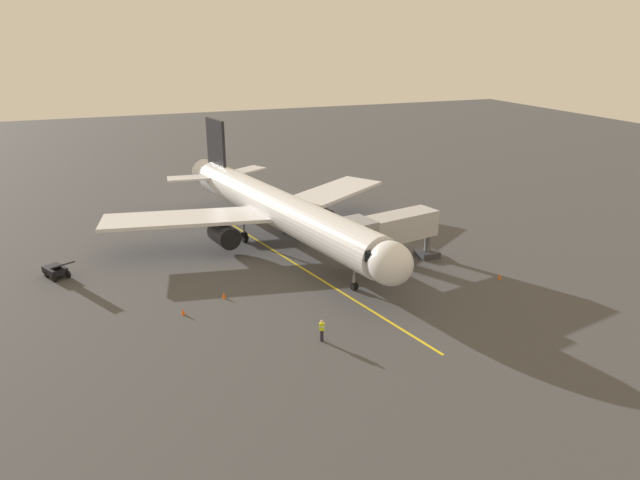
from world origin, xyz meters
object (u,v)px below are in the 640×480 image
(belt_loader_near_nose, at_px, (56,270))
(safety_cone_nose_right, at_px, (224,295))
(safety_cone_nose_left, at_px, (183,311))
(jet_bridge, at_px, (385,231))
(ground_crew_marshaller, at_px, (322,330))
(safety_cone_wing_port, at_px, (500,276))
(airplane, at_px, (277,209))

(belt_loader_near_nose, bearing_deg, safety_cone_nose_right, 143.35)
(safety_cone_nose_left, bearing_deg, jet_bridge, -171.23)
(jet_bridge, bearing_deg, ground_crew_marshaller, 45.81)
(safety_cone_wing_port, bearing_deg, ground_crew_marshaller, 13.75)
(safety_cone_nose_right, height_order, safety_cone_wing_port, same)
(safety_cone_nose_left, xyz_separation_m, safety_cone_wing_port, (-28.27, 3.21, 0.00))
(ground_crew_marshaller, xyz_separation_m, safety_cone_nose_right, (5.15, -9.82, -0.61))
(ground_crew_marshaller, height_order, belt_loader_near_nose, belt_loader_near_nose)
(safety_cone_nose_left, bearing_deg, ground_crew_marshaller, 138.11)
(jet_bridge, distance_m, belt_loader_near_nose, 30.74)
(jet_bridge, distance_m, safety_cone_nose_right, 16.23)
(ground_crew_marshaller, bearing_deg, belt_loader_near_nose, -46.82)
(airplane, xyz_separation_m, belt_loader_near_nose, (21.69, 1.05, -3.29))
(ground_crew_marshaller, height_order, safety_cone_nose_left, ground_crew_marshaller)
(ground_crew_marshaller, height_order, safety_cone_wing_port, ground_crew_marshaller)
(safety_cone_nose_right, bearing_deg, belt_loader_near_nose, -36.65)
(airplane, relative_size, safety_cone_nose_right, 72.83)
(airplane, distance_m, belt_loader_near_nose, 21.96)
(airplane, relative_size, ground_crew_marshaller, 23.42)
(jet_bridge, height_order, safety_cone_nose_left, jet_bridge)
(ground_crew_marshaller, xyz_separation_m, safety_cone_nose_left, (8.87, -7.95, -0.61))
(jet_bridge, bearing_deg, belt_loader_near_nose, -16.86)
(jet_bridge, relative_size, safety_cone_nose_right, 20.92)
(jet_bridge, distance_m, safety_cone_nose_left, 20.06)
(ground_crew_marshaller, relative_size, safety_cone_nose_left, 3.11)
(airplane, distance_m, jet_bridge, 12.50)
(ground_crew_marshaller, distance_m, safety_cone_nose_right, 11.10)
(safety_cone_nose_right, distance_m, safety_cone_wing_port, 25.07)
(ground_crew_marshaller, distance_m, safety_cone_nose_left, 11.93)
(airplane, relative_size, belt_loader_near_nose, 8.67)
(airplane, xyz_separation_m, safety_cone_nose_left, (11.94, 12.94, -3.73))
(jet_bridge, bearing_deg, safety_cone_nose_right, 4.15)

